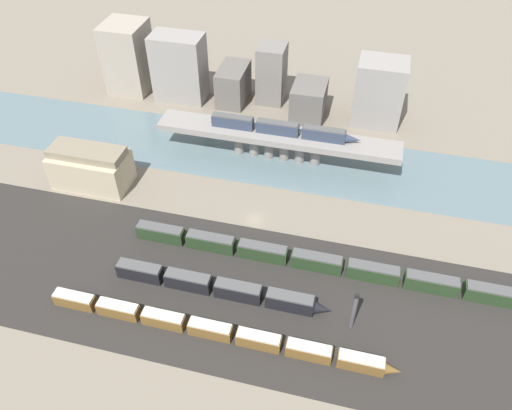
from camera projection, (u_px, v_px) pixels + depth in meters
ground_plane at (254, 220)px, 131.62m from camera, size 400.00×400.00×0.00m
railbed_yard at (229, 291)px, 114.55m from camera, size 280.00×42.00×0.01m
river_water at (277, 157)px, 151.45m from camera, size 320.00×28.13×0.01m
bridge at (277, 139)px, 146.80m from camera, size 71.90×9.11×8.83m
train_on_bridge at (282, 128)px, 143.95m from camera, size 43.71×2.65×3.76m
train_yard_near at (216, 331)px, 104.81m from camera, size 75.78×2.77×3.45m
train_yard_mid at (218, 287)px, 112.80m from camera, size 50.15×3.13×4.08m
train_yard_far at (350, 268)px, 116.83m from camera, size 108.67×3.08×4.13m
warehouse_building at (91, 167)px, 138.86m from camera, size 21.11×11.24×11.91m
signal_tower at (354, 311)px, 103.89m from camera, size 1.00×0.95×11.24m
city_block_far_left at (128, 57)px, 173.89m from camera, size 13.75×14.68×23.95m
city_block_left at (179, 68)px, 169.42m from camera, size 17.39×10.28×22.78m
city_block_center at (233, 84)px, 171.49m from camera, size 9.08×15.36×12.36m
city_block_right at (272, 74)px, 169.21m from camera, size 9.03×10.11×19.91m
city_block_far_right at (309, 100)px, 164.58m from camera, size 10.77×13.84×11.50m
city_block_tall at (379, 92)px, 158.90m from camera, size 15.21×12.31×21.27m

